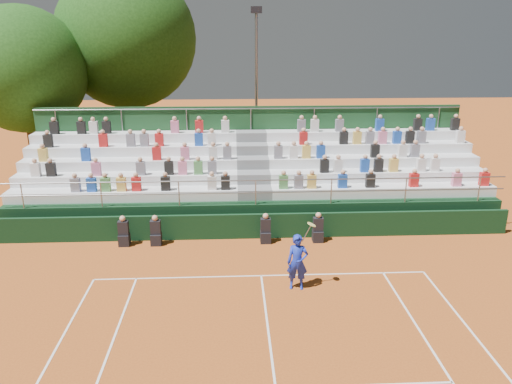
{
  "coord_description": "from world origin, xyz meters",
  "views": [
    {
      "loc": [
        -0.91,
        -14.87,
        7.75
      ],
      "look_at": [
        0.0,
        3.5,
        1.8
      ],
      "focal_mm": 35.0,
      "sensor_mm": 36.0,
      "label": 1
    }
  ],
  "objects_px": {
    "tennis_player": "(297,262)",
    "floodlight_mast": "(256,79)",
    "tree_east": "(127,39)",
    "tree_west": "(23,70)"
  },
  "relations": [
    {
      "from": "tennis_player",
      "to": "tree_east",
      "type": "height_order",
      "value": "tree_east"
    },
    {
      "from": "tree_east",
      "to": "floodlight_mast",
      "type": "relative_size",
      "value": 1.25
    },
    {
      "from": "tree_west",
      "to": "tree_east",
      "type": "height_order",
      "value": "tree_east"
    },
    {
      "from": "tree_west",
      "to": "floodlight_mast",
      "type": "bearing_deg",
      "value": 10.77
    },
    {
      "from": "tennis_player",
      "to": "tree_west",
      "type": "relative_size",
      "value": 0.25
    },
    {
      "from": "floodlight_mast",
      "to": "tree_east",
      "type": "bearing_deg",
      "value": 171.84
    },
    {
      "from": "tennis_player",
      "to": "floodlight_mast",
      "type": "xyz_separation_m",
      "value": [
        -0.56,
        14.29,
        4.29
      ]
    },
    {
      "from": "tree_west",
      "to": "tree_east",
      "type": "xyz_separation_m",
      "value": [
        4.58,
        3.27,
        1.45
      ]
    },
    {
      "from": "tree_west",
      "to": "tree_east",
      "type": "relative_size",
      "value": 0.81
    },
    {
      "from": "tennis_player",
      "to": "floodlight_mast",
      "type": "bearing_deg",
      "value": 92.26
    }
  ]
}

